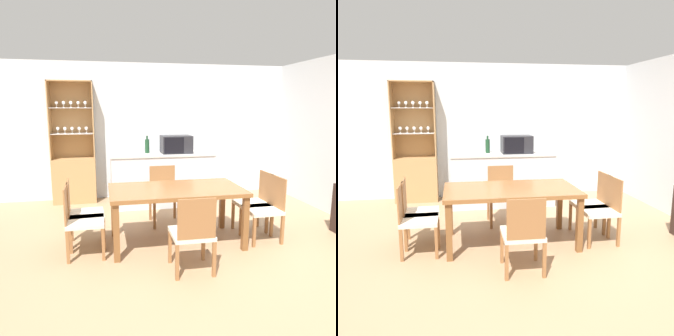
# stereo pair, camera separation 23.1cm
# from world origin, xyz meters

# --- Properties ---
(ground_plane) EXTENTS (18.00, 18.00, 0.00)m
(ground_plane) POSITION_xyz_m (0.00, 0.00, 0.00)
(ground_plane) COLOR #A37F5B
(wall_back) EXTENTS (6.80, 0.06, 2.55)m
(wall_back) POSITION_xyz_m (0.00, 2.63, 1.27)
(wall_back) COLOR silver
(wall_back) RESTS_ON ground_plane
(kitchen_counter) EXTENTS (1.83, 0.59, 0.93)m
(kitchen_counter) POSITION_xyz_m (-0.04, 1.92, 0.47)
(kitchen_counter) COLOR silver
(kitchen_counter) RESTS_ON ground_plane
(display_cabinet) EXTENTS (0.77, 0.37, 2.19)m
(display_cabinet) POSITION_xyz_m (-1.59, 2.43, 0.61)
(display_cabinet) COLOR tan
(display_cabinet) RESTS_ON ground_plane
(dining_table) EXTENTS (1.67, 0.90, 0.73)m
(dining_table) POSITION_xyz_m (-0.18, 0.21, 0.65)
(dining_table) COLOR brown
(dining_table) RESTS_ON ground_plane
(dining_chair_side_right_far) EXTENTS (0.44, 0.44, 0.85)m
(dining_chair_side_right_far) POSITION_xyz_m (0.98, 0.35, 0.43)
(dining_chair_side_right_far) COLOR beige
(dining_chair_side_right_far) RESTS_ON ground_plane
(dining_chair_side_left_near) EXTENTS (0.43, 0.43, 0.85)m
(dining_chair_side_left_near) POSITION_xyz_m (-1.35, 0.08, 0.43)
(dining_chair_side_left_near) COLOR beige
(dining_chair_side_left_near) RESTS_ON ground_plane
(dining_chair_side_right_near) EXTENTS (0.44, 0.44, 0.85)m
(dining_chair_side_right_near) POSITION_xyz_m (0.98, 0.08, 0.43)
(dining_chair_side_right_near) COLOR beige
(dining_chair_side_right_near) RESTS_ON ground_plane
(dining_chair_head_far) EXTENTS (0.43, 0.43, 0.85)m
(dining_chair_head_far) POSITION_xyz_m (-0.18, 1.00, 0.43)
(dining_chair_head_far) COLOR beige
(dining_chair_head_far) RESTS_ON ground_plane
(dining_chair_side_left_far) EXTENTS (0.45, 0.45, 0.85)m
(dining_chair_side_left_far) POSITION_xyz_m (-1.35, 0.35, 0.43)
(dining_chair_side_left_far) COLOR beige
(dining_chair_side_left_far) RESTS_ON ground_plane
(dining_chair_head_near) EXTENTS (0.44, 0.44, 0.85)m
(dining_chair_head_near) POSITION_xyz_m (-0.18, -0.57, 0.43)
(dining_chair_head_near) COLOR beige
(dining_chair_head_near) RESTS_ON ground_plane
(microwave) EXTENTS (0.53, 0.37, 0.31)m
(microwave) POSITION_xyz_m (0.21, 1.93, 1.09)
(microwave) COLOR #232328
(microwave) RESTS_ON kitchen_counter
(wine_bottle) EXTENTS (0.08, 0.08, 0.31)m
(wine_bottle) POSITION_xyz_m (-0.29, 2.03, 1.06)
(wine_bottle) COLOR #193D23
(wine_bottle) RESTS_ON kitchen_counter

